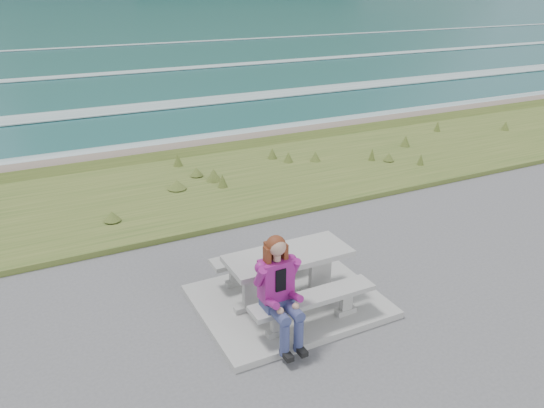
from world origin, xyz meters
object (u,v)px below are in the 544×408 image
object	(u,v)px
bench_seaward	(267,257)
picnic_table	(288,264)
seated_woman	(282,306)
bench_landward	(313,302)

from	to	relation	value
bench_seaward	picnic_table	bearing A→B (deg)	-90.00
bench_seaward	seated_woman	xyz separation A→B (m)	(-0.55, -1.54, 0.18)
picnic_table	bench_seaward	xyz separation A→B (m)	(0.00, 0.70, -0.23)
picnic_table	seated_woman	bearing A→B (deg)	-123.21
bench_seaward	seated_woman	world-z (taller)	seated_woman
bench_landward	bench_seaward	size ratio (longest dim) A/B	1.00
bench_landward	seated_woman	size ratio (longest dim) A/B	1.25
bench_landward	seated_woman	distance (m)	0.59
picnic_table	bench_landward	bearing A→B (deg)	-90.00
picnic_table	bench_landward	size ratio (longest dim) A/B	1.00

